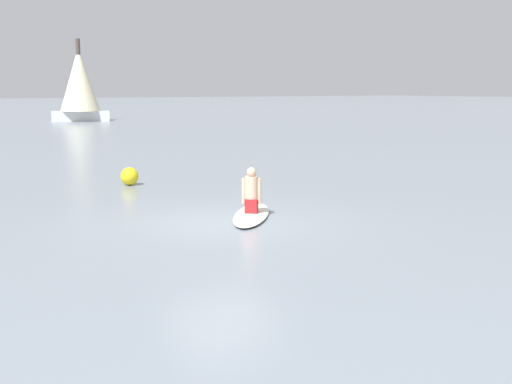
# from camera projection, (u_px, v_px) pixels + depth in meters

# --- Properties ---
(ground_plane) EXTENTS (400.00, 400.00, 0.00)m
(ground_plane) POSITION_uv_depth(u_px,v_px,m) (222.00, 223.00, 14.68)
(ground_plane) COLOR gray
(surfboard) EXTENTS (2.51, 2.88, 0.11)m
(surfboard) POSITION_uv_depth(u_px,v_px,m) (251.00, 215.00, 15.40)
(surfboard) COLOR silver
(surfboard) RESTS_ON ground
(person_paddler) EXTENTS (0.44, 0.45, 1.06)m
(person_paddler) POSITION_uv_depth(u_px,v_px,m) (251.00, 192.00, 15.31)
(person_paddler) COLOR #A51E23
(person_paddler) RESTS_ON surfboard
(sailboat_far_right) EXTENTS (5.34, 4.49, 7.44)m
(sailboat_far_right) POSITION_uv_depth(u_px,v_px,m) (79.00, 83.00, 60.02)
(sailboat_far_right) COLOR silver
(sailboat_far_right) RESTS_ON ground
(buoy_marker) EXTENTS (0.56, 0.56, 0.56)m
(buoy_marker) POSITION_uv_depth(u_px,v_px,m) (130.00, 176.00, 20.39)
(buoy_marker) COLOR yellow
(buoy_marker) RESTS_ON ground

